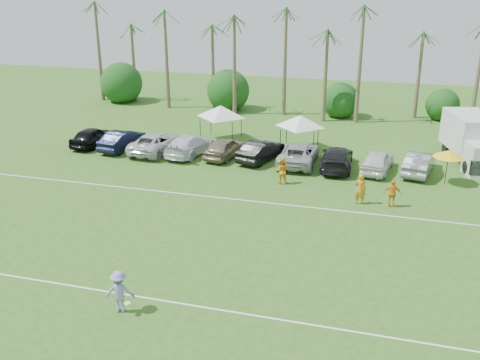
# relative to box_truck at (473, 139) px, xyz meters

# --- Properties ---
(ground) EXTENTS (120.00, 120.00, 0.00)m
(ground) POSITION_rel_box_truck_xyz_m (-17.13, -25.80, -1.95)
(ground) COLOR #305C1B
(ground) RESTS_ON ground
(field_lines) EXTENTS (80.00, 12.10, 0.01)m
(field_lines) POSITION_rel_box_truck_xyz_m (-17.13, -17.80, -1.94)
(field_lines) COLOR white
(field_lines) RESTS_ON ground
(palm_tree_0) EXTENTS (2.40, 2.40, 8.90)m
(palm_tree_0) POSITION_rel_box_truck_xyz_m (-39.13, 12.20, 5.53)
(palm_tree_0) COLOR brown
(palm_tree_0) RESTS_ON ground
(palm_tree_1) EXTENTS (2.40, 2.40, 9.90)m
(palm_tree_1) POSITION_rel_box_truck_xyz_m (-34.13, 12.20, 6.41)
(palm_tree_1) COLOR brown
(palm_tree_1) RESTS_ON ground
(palm_tree_2) EXTENTS (2.40, 2.40, 10.90)m
(palm_tree_2) POSITION_rel_box_truck_xyz_m (-29.13, 12.20, 7.27)
(palm_tree_2) COLOR brown
(palm_tree_2) RESTS_ON ground
(palm_tree_3) EXTENTS (2.40, 2.40, 11.90)m
(palm_tree_3) POSITION_rel_box_truck_xyz_m (-25.13, 12.20, 8.12)
(palm_tree_3) COLOR brown
(palm_tree_3) RESTS_ON ground
(palm_tree_4) EXTENTS (2.40, 2.40, 8.90)m
(palm_tree_4) POSITION_rel_box_truck_xyz_m (-21.13, 12.20, 5.53)
(palm_tree_4) COLOR brown
(palm_tree_4) RESTS_ON ground
(palm_tree_5) EXTENTS (2.40, 2.40, 9.90)m
(palm_tree_5) POSITION_rel_box_truck_xyz_m (-17.13, 12.20, 6.41)
(palm_tree_5) COLOR brown
(palm_tree_5) RESTS_ON ground
(palm_tree_6) EXTENTS (2.40, 2.40, 10.90)m
(palm_tree_6) POSITION_rel_box_truck_xyz_m (-13.13, 12.20, 7.27)
(palm_tree_6) COLOR brown
(palm_tree_6) RESTS_ON ground
(palm_tree_7) EXTENTS (2.40, 2.40, 11.90)m
(palm_tree_7) POSITION_rel_box_truck_xyz_m (-9.13, 12.20, 8.12)
(palm_tree_7) COLOR brown
(palm_tree_7) RESTS_ON ground
(palm_tree_8) EXTENTS (2.40, 2.40, 8.90)m
(palm_tree_8) POSITION_rel_box_truck_xyz_m (-4.13, 12.20, 5.53)
(palm_tree_8) COLOR brown
(palm_tree_8) RESTS_ON ground
(palm_tree_9) EXTENTS (2.40, 2.40, 9.90)m
(palm_tree_9) POSITION_rel_box_truck_xyz_m (0.87, 12.20, 6.41)
(palm_tree_9) COLOR brown
(palm_tree_9) RESTS_ON ground
(bush_tree_0) EXTENTS (4.00, 4.00, 4.00)m
(bush_tree_0) POSITION_rel_box_truck_xyz_m (-36.13, 13.20, -0.15)
(bush_tree_0) COLOR brown
(bush_tree_0) RESTS_ON ground
(bush_tree_1) EXTENTS (4.00, 4.00, 4.00)m
(bush_tree_1) POSITION_rel_box_truck_xyz_m (-23.13, 13.20, -0.15)
(bush_tree_1) COLOR brown
(bush_tree_1) RESTS_ON ground
(bush_tree_2) EXTENTS (4.00, 4.00, 4.00)m
(bush_tree_2) POSITION_rel_box_truck_xyz_m (-11.13, 13.20, -0.15)
(bush_tree_2) COLOR brown
(bush_tree_2) RESTS_ON ground
(bush_tree_3) EXTENTS (4.00, 4.00, 4.00)m
(bush_tree_3) POSITION_rel_box_truck_xyz_m (-1.13, 13.20, -0.15)
(bush_tree_3) COLOR brown
(bush_tree_3) RESTS_ON ground
(sideline_player_a) EXTENTS (0.75, 0.51, 2.00)m
(sideline_player_a) POSITION_rel_box_truck_xyz_m (-7.64, -10.35, -0.94)
(sideline_player_a) COLOR orange
(sideline_player_a) RESTS_ON ground
(sideline_player_b) EXTENTS (0.99, 0.82, 1.87)m
(sideline_player_b) POSITION_rel_box_truck_xyz_m (-13.08, -8.12, -1.01)
(sideline_player_b) COLOR orange
(sideline_player_b) RESTS_ON ground
(sideline_player_c) EXTENTS (1.04, 0.46, 1.76)m
(sideline_player_c) POSITION_rel_box_truck_xyz_m (-5.67, -10.30, -1.07)
(sideline_player_c) COLOR orange
(sideline_player_c) RESTS_ON ground
(box_truck) EXTENTS (4.25, 7.48, 3.64)m
(box_truck) POSITION_rel_box_truck_xyz_m (0.00, 0.00, 0.00)
(box_truck) COLOR silver
(box_truck) RESTS_ON ground
(canopy_tent_left) EXTENTS (4.42, 4.42, 3.58)m
(canopy_tent_left) POSITION_rel_box_truck_xyz_m (-20.36, 1.09, 1.12)
(canopy_tent_left) COLOR black
(canopy_tent_left) RESTS_ON ground
(canopy_tent_right) EXTENTS (4.19, 4.19, 3.39)m
(canopy_tent_right) POSITION_rel_box_truck_xyz_m (-13.24, 0.08, 0.96)
(canopy_tent_right) COLOR black
(canopy_tent_right) RESTS_ON ground
(market_umbrella) EXTENTS (2.17, 2.17, 2.41)m
(market_umbrella) POSITION_rel_box_truck_xyz_m (-2.15, -5.14, 0.22)
(market_umbrella) COLOR black
(market_umbrella) RESTS_ON ground
(frisbee_player) EXTENTS (1.38, 1.01, 1.92)m
(frisbee_player) POSITION_rel_box_truck_xyz_m (-16.65, -24.99, -0.99)
(frisbee_player) COLOR #857EB4
(frisbee_player) RESTS_ON ground
(parked_car_0) EXTENTS (2.21, 4.85, 1.61)m
(parked_car_0) POSITION_rel_box_truck_xyz_m (-30.33, -3.60, -1.14)
(parked_car_0) COLOR black
(parked_car_0) RESTS_ON ground
(parked_car_1) EXTENTS (2.36, 5.08, 1.61)m
(parked_car_1) POSITION_rel_box_truck_xyz_m (-27.39, -3.83, -1.14)
(parked_car_1) COLOR black
(parked_car_1) RESTS_ON ground
(parked_car_2) EXTENTS (3.02, 5.96, 1.61)m
(parked_car_2) POSITION_rel_box_truck_xyz_m (-24.45, -3.81, -1.14)
(parked_car_2) COLOR silver
(parked_car_2) RESTS_ON ground
(parked_car_3) EXTENTS (3.05, 5.83, 1.61)m
(parked_car_3) POSITION_rel_box_truck_xyz_m (-21.51, -3.66, -1.14)
(parked_car_3) COLOR white
(parked_car_3) RESTS_ON ground
(parked_car_4) EXTENTS (2.71, 5.00, 1.61)m
(parked_car_4) POSITION_rel_box_truck_xyz_m (-18.57, -3.61, -1.14)
(parked_car_4) COLOR #806F58
(parked_car_4) RESTS_ON ground
(parked_car_5) EXTENTS (3.03, 5.18, 1.61)m
(parked_car_5) POSITION_rel_box_truck_xyz_m (-15.63, -3.61, -1.14)
(parked_car_5) COLOR black
(parked_car_5) RESTS_ON ground
(parked_car_6) EXTENTS (2.78, 5.85, 1.61)m
(parked_car_6) POSITION_rel_box_truck_xyz_m (-12.69, -3.65, -1.14)
(parked_car_6) COLOR #A9A9AA
(parked_car_6) RESTS_ON ground
(parked_car_7) EXTENTS (2.49, 5.65, 1.61)m
(parked_car_7) POSITION_rel_box_truck_xyz_m (-9.75, -3.85, -1.14)
(parked_car_7) COLOR black
(parked_car_7) RESTS_ON ground
(parked_car_8) EXTENTS (2.58, 4.96, 1.61)m
(parked_car_8) POSITION_rel_box_truck_xyz_m (-6.81, -3.82, -1.14)
(parked_car_8) COLOR silver
(parked_car_8) RESTS_ON ground
(parked_car_9) EXTENTS (2.58, 5.13, 1.61)m
(parked_car_9) POSITION_rel_box_truck_xyz_m (-3.87, -3.42, -1.14)
(parked_car_9) COLOR slate
(parked_car_9) RESTS_ON ground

